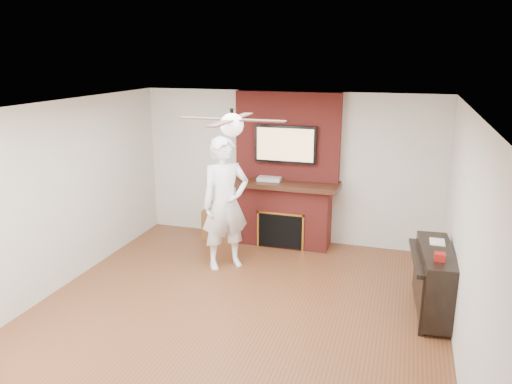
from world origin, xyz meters
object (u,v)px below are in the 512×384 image
(person, at_px, (225,204))
(piano, at_px, (434,279))
(fireplace, at_px, (285,185))
(side_table, at_px, (222,221))

(person, bearing_deg, piano, -51.45)
(fireplace, bearing_deg, piano, -37.72)
(fireplace, distance_m, side_table, 1.31)
(fireplace, relative_size, person, 1.28)
(fireplace, bearing_deg, person, -116.50)
(fireplace, height_order, side_table, fireplace)
(fireplace, xyz_separation_m, piano, (2.30, -1.78, -0.55))
(side_table, bearing_deg, person, -64.61)
(fireplace, distance_m, person, 1.34)
(person, bearing_deg, fireplace, 23.24)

